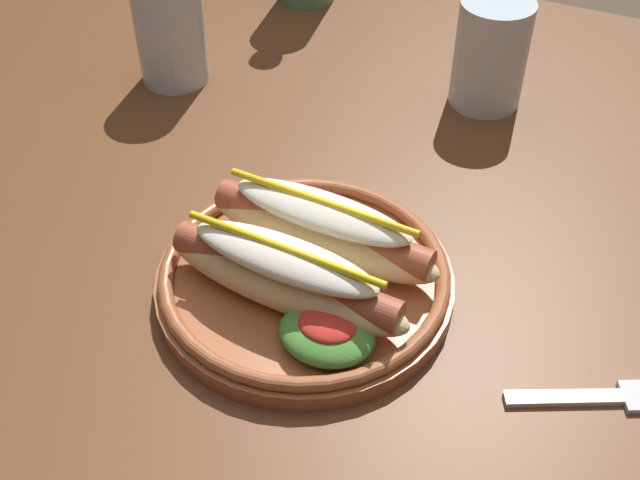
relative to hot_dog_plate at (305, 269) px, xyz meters
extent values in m
cube|color=brown|center=(0.07, 0.11, -0.04)|extent=(1.45, 0.96, 0.04)
cylinder|color=brown|center=(-0.57, 0.51, -0.41)|extent=(0.06, 0.06, 0.70)
cylinder|color=#9E5633|center=(0.00, 0.00, -0.02)|extent=(0.24, 0.24, 0.02)
torus|color=#9E5633|center=(0.00, 0.00, -0.01)|extent=(0.23, 0.23, 0.01)
ellipsoid|color=#E0C184|center=(0.00, -0.03, 0.01)|extent=(0.21, 0.06, 0.04)
cylinder|color=#9E4C33|center=(0.00, -0.03, 0.02)|extent=(0.19, 0.04, 0.03)
ellipsoid|color=silver|center=(0.00, -0.03, 0.04)|extent=(0.16, 0.05, 0.02)
cylinder|color=yellow|center=(0.00, -0.03, 0.05)|extent=(0.16, 0.02, 0.01)
ellipsoid|color=#E0C184|center=(0.00, 0.03, 0.01)|extent=(0.21, 0.06, 0.04)
cylinder|color=#9E4C33|center=(0.00, 0.03, 0.02)|extent=(0.19, 0.04, 0.03)
ellipsoid|color=silver|center=(0.00, 0.03, 0.04)|extent=(0.16, 0.05, 0.02)
cylinder|color=yellow|center=(0.00, 0.03, 0.05)|extent=(0.16, 0.02, 0.01)
ellipsoid|color=#4C8C38|center=(0.04, -0.05, 0.00)|extent=(0.07, 0.06, 0.02)
ellipsoid|color=red|center=(0.04, -0.05, 0.01)|extent=(0.04, 0.04, 0.01)
cube|color=silver|center=(0.21, -0.02, -0.02)|extent=(0.08, 0.05, 0.00)
cylinder|color=silver|center=(0.05, 0.34, 0.03)|extent=(0.08, 0.08, 0.11)
cylinder|color=silver|center=(-0.27, 0.24, 0.03)|extent=(0.07, 0.07, 0.12)
camera|label=1|loc=(0.20, -0.40, 0.45)|focal=44.67mm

